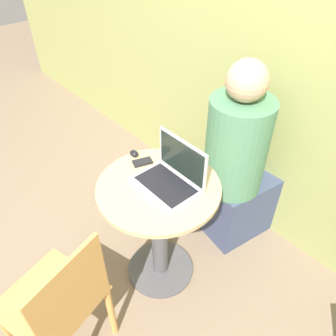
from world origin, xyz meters
TOP-DOWN VIEW (x-y plane):
  - ground_plane at (0.00, 0.00)m, footprint 12.00×12.00m
  - back_wall at (0.00, 0.85)m, footprint 7.00×0.05m
  - round_table at (0.00, 0.00)m, footprint 0.64×0.64m
  - laptop at (0.03, 0.06)m, footprint 0.34×0.23m
  - cell_phone at (-0.20, 0.05)m, footprint 0.09×0.12m
  - computer_mouse at (-0.28, 0.06)m, footprint 0.06×0.04m
  - chair_empty at (0.07, -0.65)m, footprint 0.49×0.49m
  - person_seated at (0.07, 0.61)m, footprint 0.43×0.59m

SIDE VIEW (x-z plane):
  - ground_plane at x=0.00m, z-range 0.00..0.00m
  - chair_empty at x=0.07m, z-range 0.02..0.88m
  - round_table at x=0.00m, z-range 0.12..0.86m
  - person_seated at x=0.07m, z-range -0.11..1.17m
  - cell_phone at x=-0.20m, z-range 0.74..0.76m
  - computer_mouse at x=-0.28m, z-range 0.74..0.78m
  - laptop at x=0.03m, z-range 0.67..0.91m
  - back_wall at x=0.00m, z-range 0.00..2.60m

